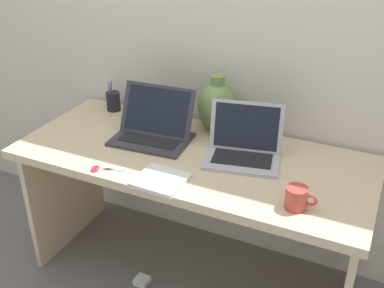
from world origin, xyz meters
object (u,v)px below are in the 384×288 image
notebook_stack (160,180)px  coffee_mug (297,198)px  laptop_right (244,144)px  power_brick (142,281)px  green_vase (217,106)px  scissors (102,169)px  laptop_left (154,126)px  pen_cup (113,101)px

notebook_stack → coffee_mug: (0.54, 0.06, 0.04)m
laptop_right → power_brick: laptop_right is taller
green_vase → notebook_stack: bearing=-91.7°
laptop_right → notebook_stack: size_ratio=1.84×
green_vase → scissors: 0.66m
laptop_right → scissors: 0.63m
laptop_right → power_brick: size_ratio=5.21×
laptop_left → scissors: size_ratio=2.60×
laptop_left → laptop_right: 0.45m
laptop_right → power_brick: bearing=-151.2°
laptop_left → coffee_mug: size_ratio=3.13×
coffee_mug → notebook_stack: bearing=-173.9°
laptop_right → scissors: laptop_right is taller
laptop_left → laptop_right: size_ratio=1.03×
laptop_right → pen_cup: bearing=166.9°
pen_cup → power_brick: pen_cup is taller
laptop_left → pen_cup: 0.41m
power_brick → scissors: bearing=-122.3°
laptop_left → pen_cup: bearing=151.6°
green_vase → power_brick: green_vase is taller
green_vase → coffee_mug: bearing=-43.2°
green_vase → power_brick: size_ratio=4.00×
power_brick → laptop_right: bearing=28.8°
notebook_stack → coffee_mug: bearing=6.1°
notebook_stack → power_brick: (-0.19, 0.11, -0.72)m
pen_cup → power_brick: bearing=-47.8°
laptop_right → green_vase: bearing=136.0°
notebook_stack → power_brick: bearing=151.4°
green_vase → notebook_stack: green_vase is taller
scissors → power_brick: size_ratio=2.07×
notebook_stack → pen_cup: bearing=137.4°
coffee_mug → power_brick: 1.06m
laptop_left → coffee_mug: (0.76, -0.28, -0.02)m
pen_cup → power_brick: (0.38, -0.42, -0.77)m
power_brick → pen_cup: bearing=132.2°
coffee_mug → scissors: 0.82m
green_vase → laptop_right: bearing=-44.0°
laptop_left → pen_cup: laptop_left is taller
laptop_left → scissors: (-0.06, -0.36, -0.06)m
green_vase → notebook_stack: (-0.02, -0.55, -0.12)m
laptop_left → scissors: 0.37m
scissors → laptop_right: bearing=35.5°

